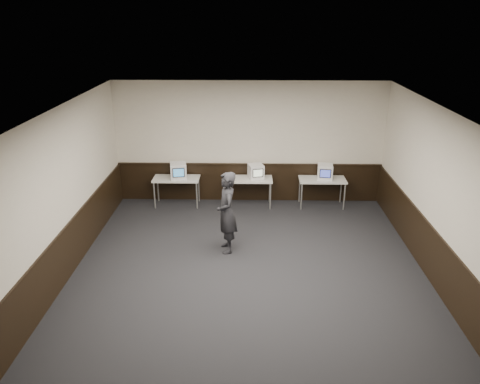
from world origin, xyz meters
name	(u,v)px	position (x,y,z in m)	size (l,w,h in m)	color
floor	(248,277)	(0.00, 0.00, 0.00)	(8.00, 8.00, 0.00)	black
ceiling	(250,114)	(0.00, 0.00, 3.20)	(8.00, 8.00, 0.00)	white
back_wall	(249,143)	(0.00, 4.00, 1.60)	(7.00, 7.00, 0.00)	beige
front_wall	(248,351)	(0.00, -4.00, 1.60)	(7.00, 7.00, 0.00)	beige
left_wall	(58,200)	(-3.50, 0.00, 1.60)	(8.00, 8.00, 0.00)	beige
right_wall	(443,203)	(3.50, 0.00, 1.60)	(8.00, 8.00, 0.00)	beige
wainscot_back	(249,182)	(0.00, 3.98, 0.50)	(6.98, 0.04, 1.00)	black
wainscot_left	(67,253)	(-3.48, 0.00, 0.50)	(0.04, 7.98, 1.00)	black
wainscot_right	(433,256)	(3.48, 0.00, 0.50)	(0.04, 7.98, 1.00)	black
wainscot_rail	(249,164)	(0.00, 3.96, 1.02)	(6.98, 0.06, 0.04)	black
desk_left	(176,180)	(-1.90, 3.60, 0.68)	(1.20, 0.60, 0.75)	silver
desk_center	(249,181)	(0.00, 3.60, 0.68)	(1.20, 0.60, 0.75)	silver
desk_right	(322,182)	(1.90, 3.60, 0.68)	(1.20, 0.60, 0.75)	silver
emac_left	(178,171)	(-1.83, 3.58, 0.95)	(0.48, 0.50, 0.41)	white
emac_center	(256,171)	(0.17, 3.63, 0.93)	(0.45, 0.47, 0.37)	white
emac_right	(325,172)	(1.95, 3.61, 0.94)	(0.43, 0.45, 0.38)	white
person	(227,213)	(-0.46, 1.10, 0.88)	(0.64, 0.42, 1.76)	black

